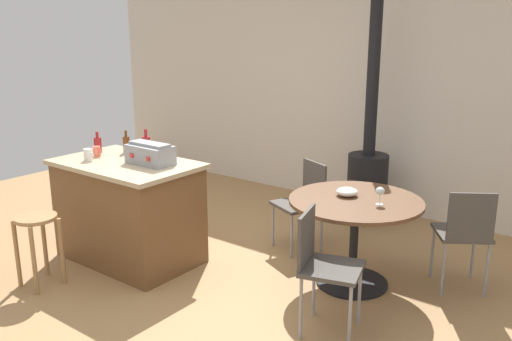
# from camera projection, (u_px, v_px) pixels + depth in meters

# --- Properties ---
(ground_plane) EXTENTS (8.80, 8.80, 0.00)m
(ground_plane) POSITION_uv_depth(u_px,v_px,m) (193.00, 290.00, 4.47)
(ground_plane) COLOR #A37A4C
(back_wall) EXTENTS (8.00, 0.10, 2.70)m
(back_wall) POSITION_uv_depth(u_px,v_px,m) (361.00, 92.00, 6.35)
(back_wall) COLOR beige
(back_wall) RESTS_ON ground_plane
(kitchen_island) EXTENTS (1.31, 0.82, 0.93)m
(kitchen_island) POSITION_uv_depth(u_px,v_px,m) (129.00, 211.00, 4.97)
(kitchen_island) COLOR brown
(kitchen_island) RESTS_ON ground_plane
(wooden_stool) EXTENTS (0.34, 0.34, 0.61)m
(wooden_stool) POSITION_uv_depth(u_px,v_px,m) (37.00, 234.00, 4.45)
(wooden_stool) COLOR #A37A4C
(wooden_stool) RESTS_ON ground_plane
(dining_table) EXTENTS (1.09, 1.09, 0.75)m
(dining_table) POSITION_uv_depth(u_px,v_px,m) (355.00, 219.00, 4.44)
(dining_table) COLOR black
(dining_table) RESTS_ON ground_plane
(folding_chair_near) EXTENTS (0.55, 0.55, 0.88)m
(folding_chair_near) POSITION_uv_depth(u_px,v_px,m) (465.00, 231.00, 4.33)
(folding_chair_near) COLOR #47423D
(folding_chair_near) RESTS_ON ground_plane
(folding_chair_far) EXTENTS (0.53, 0.53, 0.85)m
(folding_chair_far) POSITION_uv_depth(u_px,v_px,m) (304.00, 199.00, 5.21)
(folding_chair_far) COLOR #47423D
(folding_chair_far) RESTS_ON ground_plane
(folding_chair_left) EXTENTS (0.50, 0.50, 0.88)m
(folding_chair_left) POSITION_uv_depth(u_px,v_px,m) (322.00, 261.00, 3.77)
(folding_chair_left) COLOR #47423D
(folding_chair_left) RESTS_ON ground_plane
(wood_stove) EXTENTS (0.44, 0.45, 2.40)m
(wood_stove) POSITION_uv_depth(u_px,v_px,m) (368.00, 170.00, 5.93)
(wood_stove) COLOR black
(wood_stove) RESTS_ON ground_plane
(toolbox) EXTENTS (0.42, 0.24, 0.19)m
(toolbox) POSITION_uv_depth(u_px,v_px,m) (150.00, 154.00, 4.75)
(toolbox) COLOR gray
(toolbox) RESTS_ON kitchen_island
(bottle_0) EXTENTS (0.06, 0.06, 0.22)m
(bottle_0) POSITION_uv_depth(u_px,v_px,m) (126.00, 144.00, 5.18)
(bottle_0) COLOR #603314
(bottle_0) RESTS_ON kitchen_island
(bottle_1) EXTENTS (0.08, 0.08, 0.26)m
(bottle_1) POSITION_uv_depth(u_px,v_px,m) (146.00, 146.00, 5.03)
(bottle_1) COLOR maroon
(bottle_1) RESTS_ON kitchen_island
(bottle_2) EXTENTS (0.07, 0.07, 0.20)m
(bottle_2) POSITION_uv_depth(u_px,v_px,m) (98.00, 144.00, 5.19)
(bottle_2) COLOR maroon
(bottle_2) RESTS_ON kitchen_island
(cup_0) EXTENTS (0.11, 0.08, 0.10)m
(cup_0) POSITION_uv_depth(u_px,v_px,m) (97.00, 151.00, 5.03)
(cup_0) COLOR #DB6651
(cup_0) RESTS_ON kitchen_island
(cup_1) EXTENTS (0.12, 0.08, 0.11)m
(cup_1) POSITION_uv_depth(u_px,v_px,m) (88.00, 155.00, 4.88)
(cup_1) COLOR white
(cup_1) RESTS_ON kitchen_island
(wine_glass) EXTENTS (0.07, 0.07, 0.14)m
(wine_glass) POSITION_uv_depth(u_px,v_px,m) (380.00, 192.00, 4.24)
(wine_glass) COLOR silver
(wine_glass) RESTS_ON dining_table
(serving_bowl) EXTENTS (0.18, 0.18, 0.07)m
(serving_bowl) POSITION_uv_depth(u_px,v_px,m) (347.00, 192.00, 4.48)
(serving_bowl) COLOR white
(serving_bowl) RESTS_ON dining_table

